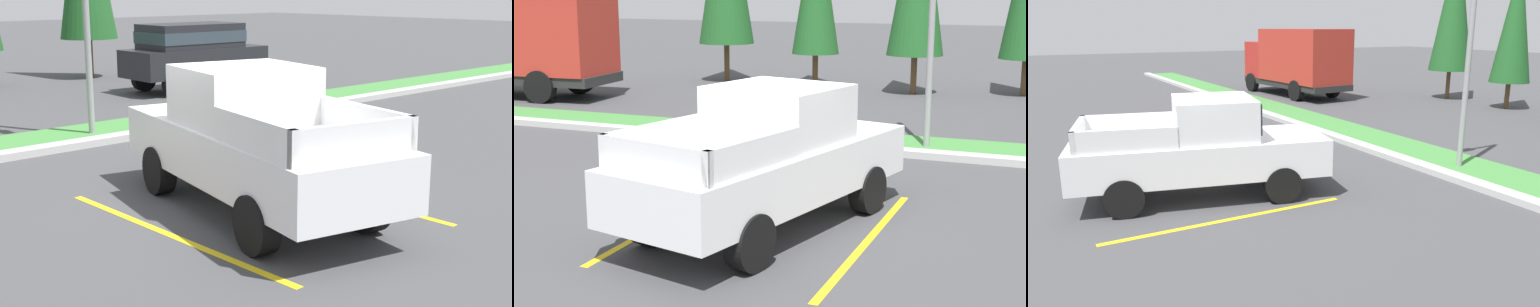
# 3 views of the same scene
# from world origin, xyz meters

# --- Properties ---
(ground_plane) EXTENTS (120.00, 120.00, 0.00)m
(ground_plane) POSITION_xyz_m (0.00, 0.00, 0.00)
(ground_plane) COLOR #424244
(parking_line_near) EXTENTS (0.12, 4.80, 0.01)m
(parking_line_near) POSITION_xyz_m (-1.42, -0.59, 0.00)
(parking_line_near) COLOR yellow
(parking_line_near) RESTS_ON ground
(parking_line_far) EXTENTS (0.12, 4.80, 0.01)m
(parking_line_far) POSITION_xyz_m (1.68, -0.59, 0.00)
(parking_line_far) COLOR yellow
(parking_line_far) RESTS_ON ground
(curb_strip) EXTENTS (56.00, 0.40, 0.15)m
(curb_strip) POSITION_xyz_m (0.00, 5.00, 0.07)
(curb_strip) COLOR #B2B2AD
(curb_strip) RESTS_ON ground
(grass_median) EXTENTS (56.00, 1.80, 0.06)m
(grass_median) POSITION_xyz_m (0.00, 6.10, 0.03)
(grass_median) COLOR #42843D
(grass_median) RESTS_ON ground
(pickup_truck_main) EXTENTS (3.03, 5.51, 2.10)m
(pickup_truck_main) POSITION_xyz_m (0.15, -0.54, 1.04)
(pickup_truck_main) COLOR black
(pickup_truck_main) RESTS_ON ground
(suv_distant) EXTENTS (4.65, 2.06, 2.10)m
(suv_distant) POSITION_xyz_m (7.43, 10.09, 1.24)
(suv_distant) COLOR black
(suv_distant) RESTS_ON ground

